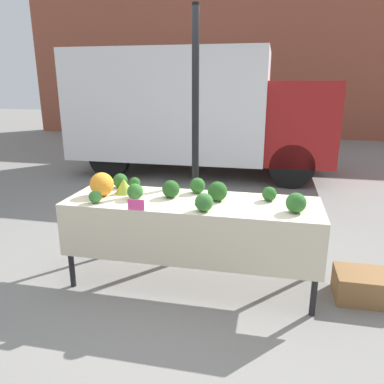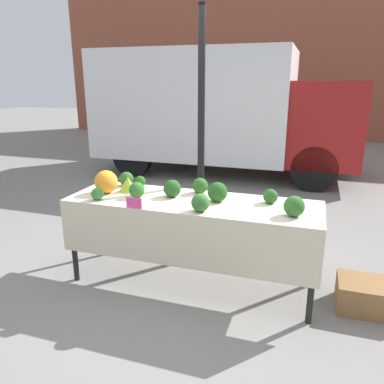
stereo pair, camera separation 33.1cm
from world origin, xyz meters
The scene contains 19 objects.
ground_plane centered at (0.00, 0.00, 0.00)m, with size 40.00×40.00×0.00m, color gray.
building_facade centered at (0.00, 10.16, 2.87)m, with size 16.00×0.60×5.73m.
tent_pole centered at (-0.08, 0.55, 1.26)m, with size 0.07×0.07×2.53m.
parked_truck centered at (-0.93, 4.53, 1.32)m, with size 5.07×2.22×2.43m.
market_table centered at (0.00, -0.06, 0.71)m, with size 2.26×0.72×0.82m.
orange_cauliflower centered at (-0.85, -0.02, 0.93)m, with size 0.22×0.22×0.22m.
romanesco_head centered at (-0.68, 0.09, 0.89)m, with size 0.18×0.18×0.14m.
broccoli_head_0 centered at (0.89, -0.13, 0.90)m, with size 0.16×0.16×0.16m.
broccoli_head_1 centered at (-0.81, -0.24, 0.87)m, with size 0.11×0.11×0.11m.
broccoli_head_2 centered at (0.15, -0.25, 0.89)m, with size 0.15×0.15×0.15m.
broccoli_head_3 centered at (-0.51, -0.07, 0.89)m, with size 0.14×0.14×0.14m.
broccoli_head_4 centered at (-0.64, 0.27, 0.87)m, with size 0.11×0.11×0.11m.
broccoli_head_5 centered at (0.22, 0.05, 0.91)m, with size 0.18×0.18×0.18m.
broccoli_head_6 centered at (0.67, 0.14, 0.88)m, with size 0.13×0.13×0.13m.
broccoli_head_7 centered at (0.00, 0.25, 0.89)m, with size 0.15×0.15×0.15m.
broccoli_head_8 centered at (-0.79, 0.27, 0.89)m, with size 0.14×0.14×0.14m.
broccoli_head_9 centered at (-0.21, 0.05, 0.90)m, with size 0.16×0.16×0.16m.
price_sign centered at (-0.40, -0.35, 0.86)m, with size 0.14×0.01×0.09m.
produce_crate centered at (1.54, 0.05, 0.12)m, with size 0.51×0.38×0.25m.
Camera 1 is at (0.67, -3.10, 1.84)m, focal length 35.00 mm.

